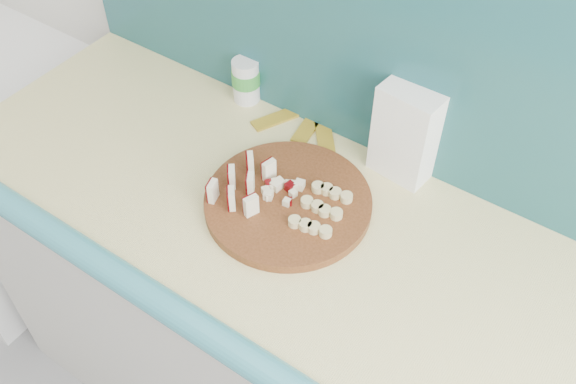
# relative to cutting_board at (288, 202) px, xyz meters

# --- Properties ---
(backsplash) EXTENTS (2.20, 0.02, 0.50)m
(backsplash) POSITION_rel_cutting_board_xyz_m (0.33, 0.26, 0.24)
(backsplash) COLOR teal
(backsplash) RESTS_ON kitchen_counter
(cutting_board) EXTENTS (0.39, 0.39, 0.02)m
(cutting_board) POSITION_rel_cutting_board_xyz_m (0.00, 0.00, 0.00)
(cutting_board) COLOR #42230E
(cutting_board) RESTS_ON kitchen_counter
(apple_wedges) EXTENTS (0.11, 0.14, 0.05)m
(apple_wedges) POSITION_rel_cutting_board_xyz_m (-0.09, -0.04, 0.03)
(apple_wedges) COLOR #F2E5C1
(apple_wedges) RESTS_ON cutting_board
(apple_chunks) EXTENTS (0.06, 0.05, 0.02)m
(apple_chunks) POSITION_rel_cutting_board_xyz_m (-0.02, -0.00, 0.02)
(apple_chunks) COLOR beige
(apple_chunks) RESTS_ON cutting_board
(banana_slices) EXTENTS (0.10, 0.14, 0.02)m
(banana_slices) POSITION_rel_cutting_board_xyz_m (0.07, 0.01, 0.02)
(banana_slices) COLOR #D2C080
(banana_slices) RESTS_ON cutting_board
(flour_bag) EXTENTS (0.14, 0.10, 0.22)m
(flour_bag) POSITION_rel_cutting_board_xyz_m (0.14, 0.23, 0.10)
(flour_bag) COLOR white
(flour_bag) RESTS_ON kitchen_counter
(canister) EXTENTS (0.07, 0.07, 0.11)m
(canister) POSITION_rel_cutting_board_xyz_m (-0.28, 0.23, 0.05)
(canister) COLOR silver
(canister) RESTS_ON kitchen_counter
(banana_peel) EXTENTS (0.24, 0.20, 0.01)m
(banana_peel) POSITION_rel_cutting_board_xyz_m (-0.11, 0.24, -0.01)
(banana_peel) COLOR gold
(banana_peel) RESTS_ON kitchen_counter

